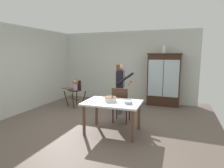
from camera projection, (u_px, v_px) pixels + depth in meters
ground_plane at (99, 121)px, 5.23m from camera, size 6.24×6.24×0.00m
wall_back at (126, 67)px, 7.46m from camera, size 5.32×0.06×2.70m
wall_left at (21, 70)px, 5.93m from camera, size 0.06×5.32×2.70m
china_cabinet at (164, 80)px, 6.77m from camera, size 1.18×0.48×1.87m
ceramic_vase at (164, 50)px, 6.62m from camera, size 0.13×0.13×0.27m
high_chair_with_toddler at (75, 88)px, 6.66m from camera, size 0.76×0.83×0.95m
adult_person at (121, 83)px, 5.80m from camera, size 0.55×0.53×1.53m
dining_table at (112, 106)px, 4.42m from camera, size 1.33×0.92×0.74m
birthday_cake at (110, 99)px, 4.44m from camera, size 0.28×0.28×0.19m
serving_bowl at (128, 103)px, 4.23m from camera, size 0.18×0.18×0.05m
dining_chair_far_side at (121, 103)px, 5.05m from camera, size 0.46×0.46×0.96m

